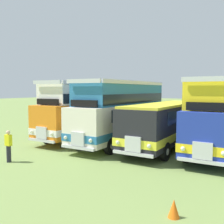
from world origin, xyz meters
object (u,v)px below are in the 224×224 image
object	(u,v)px
bus_second_in_row	(123,111)
bus_fourth_in_row	(220,115)
marshal_person	(9,146)
bus_third_in_row	(167,121)
cone_near_end	(174,209)
bus_first_in_row	(87,109)

from	to	relation	value
bus_second_in_row	bus_fourth_in_row	distance (m)	6.71
marshal_person	bus_third_in_row	bearing A→B (deg)	52.35
bus_fourth_in_row	cone_near_end	world-z (taller)	bus_fourth_in_row
bus_first_in_row	bus_third_in_row	world-z (taller)	bus_first_in_row
bus_third_in_row	bus_fourth_in_row	world-z (taller)	bus_fourth_in_row
bus_first_in_row	cone_near_end	size ratio (longest dim) A/B	17.22
bus_third_in_row	cone_near_end	xyz separation A→B (m)	(3.40, -9.52, -1.47)
bus_first_in_row	marshal_person	distance (m)	8.22
bus_first_in_row	bus_fourth_in_row	bearing A→B (deg)	0.49
bus_first_in_row	bus_second_in_row	xyz separation A→B (m)	(3.35, -0.16, 0.00)
bus_second_in_row	marshal_person	xyz separation A→B (m)	(-2.77, -7.90, -1.47)
bus_first_in_row	marshal_person	bearing A→B (deg)	-85.91
bus_fourth_in_row	marshal_person	size ratio (longest dim) A/B	5.76
marshal_person	bus_second_in_row	bearing A→B (deg)	70.65
bus_third_in_row	bus_fourth_in_row	distance (m)	3.41
bus_third_in_row	marshal_person	size ratio (longest dim) A/B	5.91
marshal_person	bus_first_in_row	bearing A→B (deg)	94.09
bus_third_in_row	bus_first_in_row	bearing A→B (deg)	178.94
bus_second_in_row	cone_near_end	xyz separation A→B (m)	(6.75, -9.48, -2.07)
bus_first_in_row	cone_near_end	xyz separation A→B (m)	(10.10, -9.65, -2.07)
bus_second_in_row	bus_fourth_in_row	bearing A→B (deg)	2.14
bus_first_in_row	cone_near_end	bearing A→B (deg)	-43.68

